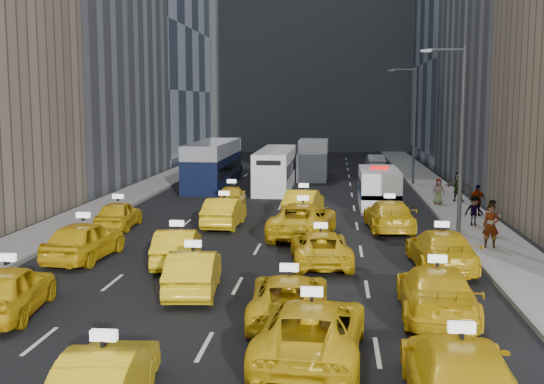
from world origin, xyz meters
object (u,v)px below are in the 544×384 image
Objects in this scene: nypd_van at (379,189)px; double_decker at (213,165)px; taxi_1 at (105,378)px; pedestrian_0 at (491,226)px; taxi_2 at (312,330)px; taxi_3 at (460,375)px; box_truck at (313,160)px; city_bus at (276,169)px.

nypd_van is 15.29m from double_decker.
nypd_van is 0.51× the size of double_decker.
pedestrian_0 is at bearing -128.39° from taxi_1.
nypd_van reaches higher than taxi_2.
taxi_1 is at bearing 7.21° from taxi_3.
double_decker is 9.65m from box_truck.
nypd_van is at bearing -58.01° from city_bus.
taxi_2 is at bearing -89.01° from box_truck.
double_decker is at bearing 134.18° from pedestrian_0.
nypd_van is 0.52× the size of city_bus.
taxi_1 is 0.71× the size of nypd_van.
box_truck is (-4.51, 15.89, 0.42)m from nypd_van.
box_truck reaches higher than pedestrian_0.
taxi_3 is 0.47× the size of double_decker.
nypd_van is 12.23m from pedestrian_0.
double_decker is (-11.87, 37.00, 0.86)m from taxi_3.
nypd_van is (3.14, 24.73, 0.40)m from taxi_2.
pedestrian_0 is (15.94, -21.17, -0.56)m from double_decker.
taxi_3 reaches higher than taxi_2.
pedestrian_0 is (4.06, 15.83, 0.30)m from taxi_3.
double_decker reaches higher than taxi_1.
box_truck is at bearing 37.71° from double_decker.
taxi_1 is at bearing -117.43° from pedestrian_0.
box_truck reaches higher than taxi_1.
city_bus reaches higher than pedestrian_0.
box_truck reaches higher than taxi_3.
taxi_1 is 0.78× the size of taxi_3.
taxi_3 is at bearing 144.13° from taxi_2.
nypd_van is 0.85× the size of box_truck.
nypd_van reaches higher than taxi_1.
taxi_2 is 2.87× the size of pedestrian_0.
taxi_2 is 35.47m from double_decker.
box_truck is (7.35, 6.25, -0.08)m from double_decker.
taxi_3 is 27.36m from nypd_van.
pedestrian_0 is at bearing -73.54° from box_truck.
box_truck is (2.51, 6.93, 0.14)m from city_bus.
pedestrian_0 is (8.59, -27.42, -0.48)m from box_truck.
taxi_3 is 0.48× the size of city_bus.
taxi_3 is (3.16, -2.63, 0.04)m from taxi_2.
taxi_3 is 38.87m from double_decker.
taxi_3 is at bearing -84.96° from box_truck.
taxi_3 is 37.00m from city_bus.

